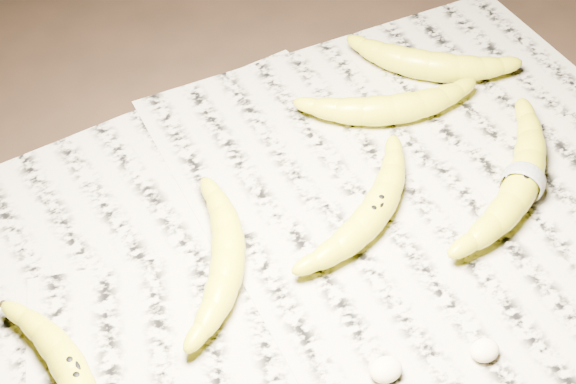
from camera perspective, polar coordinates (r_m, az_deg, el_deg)
name	(u,v)px	position (r m, az deg, el deg)	size (l,w,h in m)	color
ground	(320,246)	(0.86, 2.31, -3.86)	(3.00, 3.00, 0.00)	black
newspaper_patch	(351,259)	(0.84, 4.47, -4.76)	(0.90, 0.70, 0.01)	#AAA492
banana_left_a	(73,375)	(0.77, -15.05, -12.44)	(0.19, 0.05, 0.03)	yellow
banana_left_b	(228,256)	(0.82, -4.30, -4.57)	(0.19, 0.06, 0.04)	yellow
banana_center	(375,210)	(0.86, 6.20, -1.26)	(0.20, 0.06, 0.04)	yellow
banana_taped	(523,180)	(0.92, 16.39, 0.80)	(0.23, 0.06, 0.04)	yellow
banana_upper_a	(392,107)	(0.98, 7.40, 6.00)	(0.19, 0.06, 0.04)	yellow
banana_upper_b	(430,63)	(1.05, 10.04, 9.00)	(0.19, 0.06, 0.04)	yellow
measuring_tape	(523,180)	(0.92, 16.39, 0.80)	(0.05, 0.05, 0.00)	white
flesh_chunk_b	(386,367)	(0.76, 7.00, -12.27)	(0.03, 0.03, 0.02)	beige
flesh_chunk_c	(485,348)	(0.79, 13.86, -10.72)	(0.03, 0.02, 0.02)	beige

